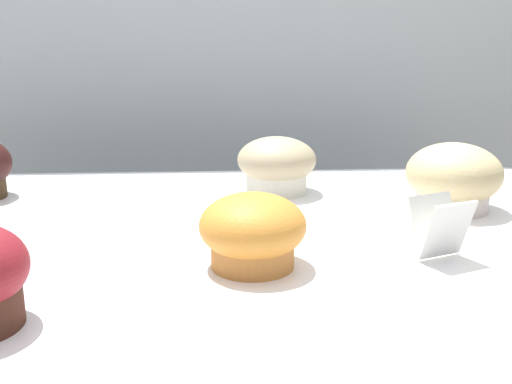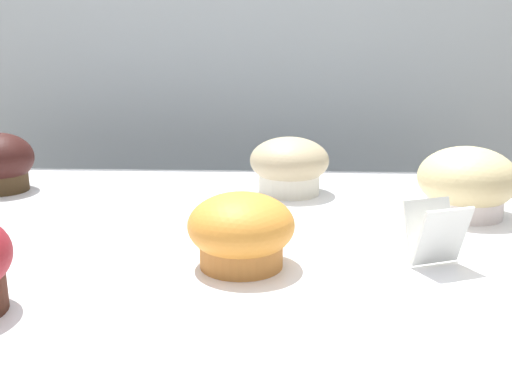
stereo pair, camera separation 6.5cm
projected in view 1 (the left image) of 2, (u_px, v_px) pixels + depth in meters
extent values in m
cube|color=#A8B2B7|center=(208.00, 153.00, 1.23)|extent=(3.20, 0.10, 1.80)
cylinder|color=white|center=(452.00, 191.00, 0.74)|extent=(0.09, 0.09, 0.05)
ellipsoid|color=#D9C387|center=(454.00, 173.00, 0.74)|extent=(0.12, 0.12, 0.07)
cylinder|color=silver|center=(277.00, 176.00, 0.82)|extent=(0.08, 0.08, 0.05)
ellipsoid|color=tan|center=(277.00, 160.00, 0.81)|extent=(0.11, 0.11, 0.06)
cylinder|color=#C67C38|center=(253.00, 246.00, 0.56)|extent=(0.08, 0.08, 0.04)
ellipsoid|color=orange|center=(253.00, 225.00, 0.55)|extent=(0.10, 0.10, 0.06)
cube|color=white|center=(433.00, 224.00, 0.58)|extent=(0.05, 0.04, 0.06)
cube|color=silver|center=(448.00, 230.00, 0.57)|extent=(0.05, 0.04, 0.06)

